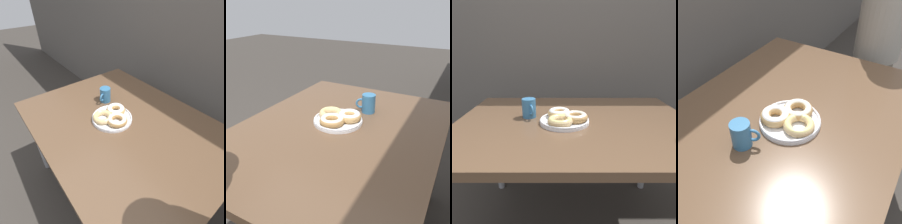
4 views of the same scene
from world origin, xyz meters
The scene contains 5 objects.
ground_plane centered at (0.00, 0.00, 0.00)m, with size 14.00×14.00×0.00m, color #38332D.
wall_back centered at (0.00, 1.12, 1.30)m, with size 8.00×0.05×2.60m.
dining_table centered at (0.00, 0.35, 0.69)m, with size 1.29×0.99×0.76m.
donut_plate centered at (-0.05, 0.31, 0.79)m, with size 0.27×0.28×0.06m.
coffee_mug centered at (-0.26, 0.40, 0.81)m, with size 0.08×0.11×0.11m.
Camera 1 is at (0.63, -0.22, 1.50)m, focal length 28.00 mm.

